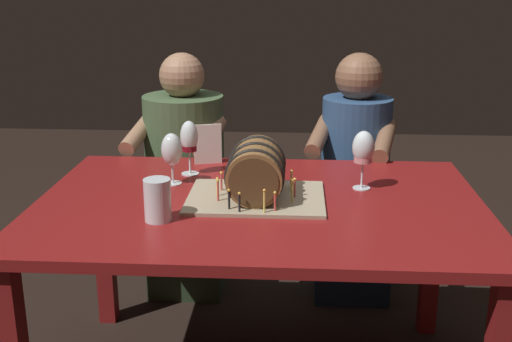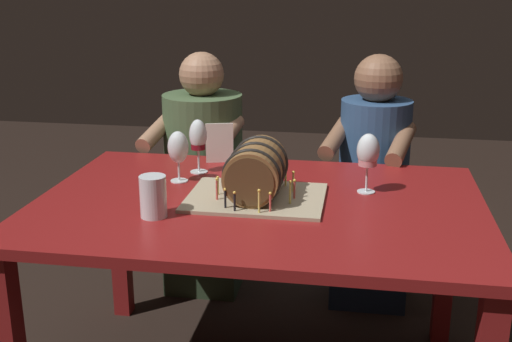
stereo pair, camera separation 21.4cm
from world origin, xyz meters
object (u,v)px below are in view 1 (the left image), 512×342
Objects in this scene: dining_table at (259,226)px; beer_pint at (158,201)px; wine_glass_empty at (172,150)px; wine_glass_rose at (363,150)px; person_seated_left at (185,183)px; menu_card at (208,144)px; wine_glass_red at (189,139)px; barrel_cake at (256,175)px; person_seated_right at (354,191)px.

beer_pint is at bearing -146.59° from dining_table.
wine_glass_empty is 0.90× the size of wine_glass_rose.
menu_card is at bearing -65.53° from person_seated_left.
wine_glass_red reaches higher than beer_pint.
barrel_cake is 2.19× the size of wine_glass_rose.
menu_card is at bearing 83.65° from beer_pint.
dining_table is 0.45m from wine_glass_rose.
menu_card is at bearing 118.21° from dining_table.
dining_table is 7.24× the size of wine_glass_red.
menu_card reaches higher than beer_pint.
wine_glass_red is at bearing 70.33° from wine_glass_empty.
wine_glass_empty is at bearing -139.06° from person_seated_right.
person_seated_right reaches higher than wine_glass_red.
wine_glass_rose is (0.35, 0.15, 0.23)m from dining_table.
barrel_cake is at bearing 36.23° from beer_pint.
beer_pint is at bearing -152.00° from wine_glass_rose.
person_seated_right is (0.40, 0.76, -0.31)m from barrel_cake.
dining_table is at bearing -63.43° from person_seated_left.
wine_glass_rose is at bearing 28.00° from beer_pint.
beer_pint is 0.83× the size of menu_card.
person_seated_left is 0.78m from person_seated_right.
wine_glass_red is 0.49m from beer_pint.
wine_glass_red is 0.17m from menu_card.
barrel_cake is 0.40× the size of person_seated_left.
beer_pint is (-0.02, -0.48, -0.07)m from wine_glass_red.
menu_card is at bearing -150.69° from person_seated_right.
beer_pint reaches higher than dining_table.
wine_glass_empty is at bearing 153.52° from dining_table.
dining_table is 1.32× the size of person_seated_left.
wine_glass_rose is at bearing -11.83° from wine_glass_red.
wine_glass_empty is (-0.04, -0.12, -0.01)m from wine_glass_red.
wine_glass_empty is (-0.31, 0.15, 0.04)m from barrel_cake.
wine_glass_rose is at bearing -0.95° from wine_glass_empty.
wine_glass_empty is at bearing -83.90° from person_seated_left.
dining_table is 9.36× the size of menu_card.
menu_card is (0.07, 0.63, 0.02)m from beer_pint.
wine_glass_rose is (0.63, -0.13, 0.01)m from wine_glass_red.
dining_table is 0.46m from wine_glass_red.
person_seated_left reaches higher than beer_pint.
wine_glass_rose is 0.75m from beer_pint.
person_seated_left reaches higher than barrel_cake.
dining_table is 1.31× the size of person_seated_right.
dining_table is 7.13× the size of wine_glass_rose.
person_seated_right is (0.78, -0.00, -0.02)m from person_seated_left.
person_seated_right reaches higher than beer_pint.
person_seated_right reaches higher than wine_glass_empty.
wine_glass_rose is (0.37, 0.14, 0.06)m from barrel_cake.
person_seated_left is at bearing 95.16° from beer_pint.
beer_pint is at bearing -84.84° from person_seated_left.
beer_pint is 0.12× the size of person_seated_left.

